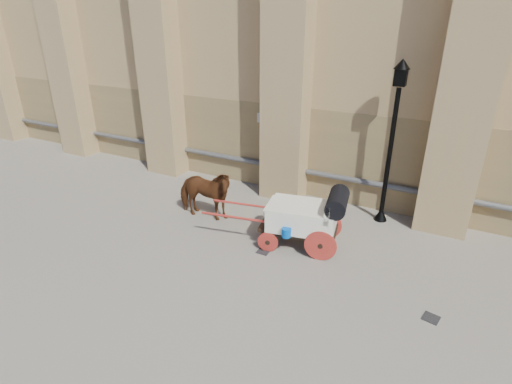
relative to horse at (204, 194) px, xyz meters
The scene contains 6 objects.
ground 2.71m from the horse, 21.16° to the right, with size 90.00×90.00×0.00m, color slate.
horse is the anchor object (origin of this frame).
carriage 3.31m from the horse, ahead, with size 3.95×1.72×1.68m.
street_lamp 5.61m from the horse, 26.65° to the left, with size 0.44×0.44×4.69m.
drain_grate_near 2.71m from the horse, 19.47° to the right, with size 0.32×0.32×0.01m, color black.
drain_grate_far 6.86m from the horse, 12.69° to the right, with size 0.32×0.32×0.01m, color black.
Camera 1 is at (4.06, -7.94, 5.75)m, focal length 28.00 mm.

